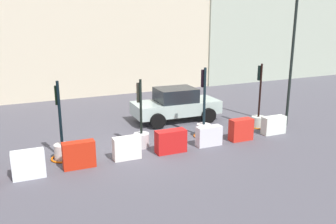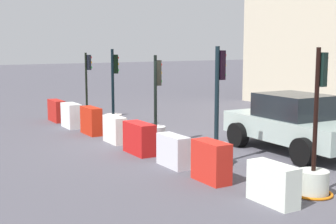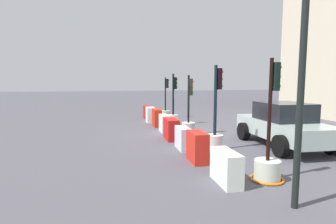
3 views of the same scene
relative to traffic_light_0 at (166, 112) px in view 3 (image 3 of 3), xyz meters
name	(u,v)px [view 3 (image 3 of 3)]	position (x,y,z in m)	size (l,w,h in m)	color
ground_plane	(185,134)	(5.66, -0.39, -0.40)	(120.00, 120.00, 0.00)	#4E4C55
traffic_light_0	(166,112)	(0.00, 0.00, 0.00)	(0.92, 0.92, 2.66)	#AEB89F
traffic_light_1	(173,116)	(2.78, -0.19, 0.07)	(0.87, 0.87, 2.82)	silver
traffic_light_2	(189,123)	(5.75, -0.25, 0.13)	(0.60, 0.60, 2.67)	#BCBBBE
traffic_light_3	(215,135)	(8.59, -0.20, 0.12)	(0.86, 0.86, 2.94)	silver
traffic_light_4	(268,161)	(11.57, -0.11, 0.06)	(0.80, 0.80, 2.93)	beige
construction_barrier_0	(147,112)	(-0.10, -1.24, 0.01)	(1.13, 0.41, 0.84)	red
construction_barrier_1	(150,115)	(1.56, -1.28, 0.03)	(1.00, 0.49, 0.88)	white
construction_barrier_2	(157,118)	(3.15, -1.20, 0.05)	(1.08, 0.42, 0.91)	red
construction_barrier_3	(164,123)	(4.84, -1.17, 0.00)	(0.99, 0.41, 0.82)	white
construction_barrier_4	(171,129)	(6.53, -1.26, 0.03)	(1.16, 0.50, 0.86)	red
construction_barrier_5	(183,138)	(8.21, -1.24, -0.01)	(1.04, 0.42, 0.79)	silver
construction_barrier_6	(197,147)	(9.73, -1.26, 0.04)	(0.98, 0.47, 0.90)	red
construction_barrier_7	(226,167)	(11.53, -1.19, -0.02)	(1.07, 0.44, 0.77)	white
car_silver_hatchback	(283,125)	(8.62, 2.49, 0.40)	(4.30, 2.31, 1.62)	#A7BCB4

